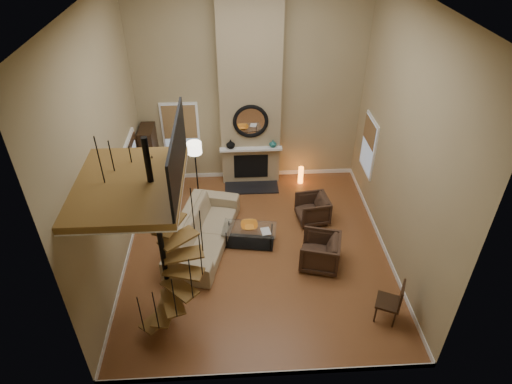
{
  "coord_description": "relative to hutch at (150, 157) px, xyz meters",
  "views": [
    {
      "loc": [
        -0.47,
        -7.72,
        7.15
      ],
      "look_at": [
        0.0,
        0.4,
        1.4
      ],
      "focal_mm": 31.08,
      "sensor_mm": 36.0,
      "label": 1
    }
  ],
  "objects": [
    {
      "name": "vase_right",
      "position": [
        3.35,
        -0.01,
        0.33
      ],
      "size": [
        0.2,
        0.2,
        0.21
      ],
      "primitive_type": "imported",
      "color": "#1A5B59",
      "rests_on": "mantel"
    },
    {
      "name": "bowl",
      "position": [
        2.58,
        -2.52,
        -0.45
      ],
      "size": [
        0.4,
        0.4,
        0.1
      ],
      "primitive_type": "imported",
      "color": "orange",
      "rests_on": "coffee_table"
    },
    {
      "name": "sofa",
      "position": [
        1.5,
        -2.5,
        -0.55
      ],
      "size": [
        1.77,
        3.02,
        0.83
      ],
      "primitive_type": "imported",
      "rotation": [
        0.0,
        0.0,
        1.32
      ],
      "color": "tan",
      "rests_on": "ground"
    },
    {
      "name": "floor_lamp",
      "position": [
        1.28,
        -0.61,
        0.46
      ],
      "size": [
        0.38,
        0.38,
        1.7
      ],
      "color": "black",
      "rests_on": "ground"
    },
    {
      "name": "entry_door",
      "position": [
        -0.21,
        -1.03,
        0.1
      ],
      "size": [
        0.1,
        1.05,
        2.16
      ],
      "color": "white",
      "rests_on": "ground"
    },
    {
      "name": "mirror_frame",
      "position": [
        2.75,
        0.01,
        1.0
      ],
      "size": [
        0.94,
        0.1,
        0.94
      ],
      "primitive_type": "torus",
      "rotation": [
        1.57,
        0.0,
        0.0
      ],
      "color": "black",
      "rests_on": "chimney_breast"
    },
    {
      "name": "front_wall",
      "position": [
        2.75,
        -6.08,
        1.8
      ],
      "size": [
        6.0,
        0.02,
        5.5
      ],
      "primitive_type": "cube",
      "color": "tan",
      "rests_on": "ground"
    },
    {
      "name": "right_wall",
      "position": [
        5.75,
        -2.83,
        1.8
      ],
      "size": [
        0.02,
        6.5,
        5.5
      ],
      "primitive_type": "cube",
      "color": "tan",
      "rests_on": "ground"
    },
    {
      "name": "side_chair",
      "position": [
        5.25,
        -4.97,
        -0.42
      ],
      "size": [
        0.6,
        0.6,
        0.97
      ],
      "color": "black",
      "rests_on": "ground"
    },
    {
      "name": "ground",
      "position": [
        2.75,
        -2.83,
        -0.95
      ],
      "size": [
        6.0,
        6.5,
        0.01
      ],
      "primitive_type": "cube",
      "color": "#995D31",
      "rests_on": "ground"
    },
    {
      "name": "vase_left",
      "position": [
        2.2,
        -0.01,
        0.35
      ],
      "size": [
        0.24,
        0.24,
        0.25
      ],
      "primitive_type": "imported",
      "color": "black",
      "rests_on": "mantel"
    },
    {
      "name": "chimney_breast",
      "position": [
        2.75,
        0.23,
        1.8
      ],
      "size": [
        1.6,
        0.38,
        5.5
      ],
      "primitive_type": "cube",
      "color": "#9A8764",
      "rests_on": "ground"
    },
    {
      "name": "left_wall",
      "position": [
        -0.25,
        -2.83,
        1.8
      ],
      "size": [
        0.02,
        6.5,
        5.5
      ],
      "primitive_type": "cube",
      "color": "tan",
      "rests_on": "ground"
    },
    {
      "name": "baseboard_left",
      "position": [
        -0.24,
        -2.83,
        -0.89
      ],
      "size": [
        0.02,
        6.5,
        0.12
      ],
      "primitive_type": "cube",
      "color": "white",
      "rests_on": "ground"
    },
    {
      "name": "armchair_far",
      "position": [
        4.2,
        -3.38,
        -0.6
      ],
      "size": [
        1.06,
        1.04,
        0.79
      ],
      "primitive_type": "imported",
      "rotation": [
        0.0,
        0.0,
        -1.84
      ],
      "color": "#3C271B",
      "rests_on": "ground"
    },
    {
      "name": "baseboard_front",
      "position": [
        2.75,
        -6.07,
        -0.89
      ],
      "size": [
        6.0,
        0.02,
        0.12
      ],
      "primitive_type": "cube",
      "color": "white",
      "rests_on": "ground"
    },
    {
      "name": "back_wall",
      "position": [
        2.75,
        0.42,
        1.8
      ],
      "size": [
        6.0,
        0.02,
        5.5
      ],
      "primitive_type": "cube",
      "color": "tan",
      "rests_on": "ground"
    },
    {
      "name": "mantel",
      "position": [
        2.75,
        -0.05,
        0.2
      ],
      "size": [
        1.7,
        0.18,
        0.06
      ],
      "primitive_type": "cube",
      "color": "white",
      "rests_on": "chimney_breast"
    },
    {
      "name": "loft",
      "position": [
        0.7,
        -4.63,
        2.29
      ],
      "size": [
        1.7,
        2.2,
        1.09
      ],
      "color": "brown",
      "rests_on": "left_wall"
    },
    {
      "name": "accent_lamp",
      "position": [
        4.17,
        -0.05,
        -0.7
      ],
      "size": [
        0.15,
        0.15,
        0.52
      ],
      "primitive_type": "cylinder",
      "color": "orange",
      "rests_on": "ground"
    },
    {
      "name": "coffee_table",
      "position": [
        2.58,
        -2.57,
        -0.67
      ],
      "size": [
        1.33,
        0.81,
        0.46
      ],
      "color": "silver",
      "rests_on": "ground"
    },
    {
      "name": "window_back",
      "position": [
        0.85,
        0.39,
        0.67
      ],
      "size": [
        1.02,
        0.06,
        1.52
      ],
      "color": "white",
      "rests_on": "back_wall"
    },
    {
      "name": "book",
      "position": [
        2.93,
        -2.72,
        -0.49
      ],
      "size": [
        0.25,
        0.31,
        0.03
      ],
      "primitive_type": "imported",
      "rotation": [
        0.0,
        0.0,
        0.15
      ],
      "color": "gray",
      "rests_on": "coffee_table"
    },
    {
      "name": "hearth",
      "position": [
        2.75,
        -0.26,
        -0.93
      ],
      "size": [
        1.5,
        0.6,
        0.04
      ],
      "primitive_type": "cube",
      "color": "black",
      "rests_on": "ground"
    },
    {
      "name": "baseboard_right",
      "position": [
        5.74,
        -2.83,
        -0.89
      ],
      "size": [
        0.02,
        6.5,
        0.12
      ],
      "primitive_type": "cube",
      "color": "white",
      "rests_on": "ground"
    },
    {
      "name": "mirror_disc",
      "position": [
        2.75,
        0.02,
        1.0
      ],
      "size": [
        0.8,
        0.01,
        0.8
      ],
      "primitive_type": "cylinder",
      "rotation": [
        1.57,
        0.0,
        0.0
      ],
      "color": "white",
      "rests_on": "chimney_breast"
    },
    {
      "name": "baseboard_back",
      "position": [
        2.75,
        0.41,
        -0.89
      ],
      "size": [
        6.0,
        0.02,
        0.12
      ],
      "primitive_type": "cube",
      "color": "white",
      "rests_on": "ground"
    },
    {
      "name": "armchair_near",
      "position": [
        4.28,
        -1.77,
        -0.6
      ],
      "size": [
        0.86,
        0.84,
        0.7
      ],
      "primitive_type": "imported",
      "rotation": [
        0.0,
        0.0,
        -1.44
      ],
      "color": "#3C271B",
      "rests_on": "ground"
    },
    {
      "name": "hutch",
      "position": [
        0.0,
        0.0,
        0.0
      ],
      "size": [
        0.37,
        0.79,
        1.77
      ],
      "primitive_type": "cube",
      "color": "black",
      "rests_on": "ground"
    },
    {
      "name": "window_right",
      "position": [
        5.72,
        -0.83,
        0.68
      ],
      "size": [
        0.06,
        1.02,
        1.52
      ],
      "color": "white",
      "rests_on": "right_wall"
    },
    {
      "name": "spiral_stair",
      "position": [
        0.97,
        -4.62,
        0.83
      ],
      "size": [
        1.47,
        1.47,
        4.06
      ],
      "color": "black",
      "rests_on": "ground"
    },
    {
      "name": "ceiling",
      "position": [
        2.75,
        -2.83,
        4.54
      ],
      "size": [
        6.0,
        6.5,
        0.01
      ],
      "primitive_type": "cube",
      "color": "silver",
      "rests_on": "back_wall"
    },
    {
      "name": "firebox",
      "position": [
        2.75,
        0.03,
        -0.4
      ],
      "size": [
        0.95,
        0.02,
        0.72
      ],
      "primitive_type": "cube",
      "color": "black",
      "rests_on": "chimney_breast"
    }
  ]
}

